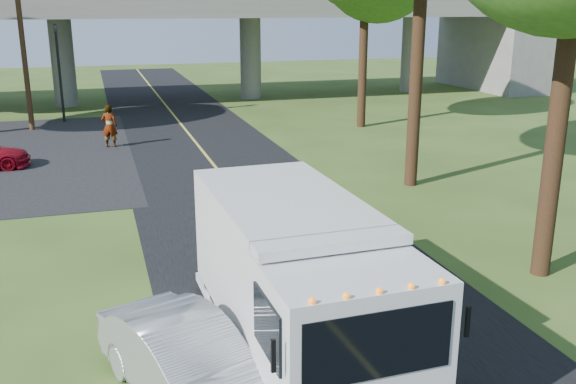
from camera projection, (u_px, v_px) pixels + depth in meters
name	position (u px, v px, depth m)	size (l,w,h in m)	color
ground	(341.00, 324.00, 12.91)	(120.00, 120.00, 0.00)	#334D1B
road	(234.00, 191.00, 22.09)	(7.00, 90.00, 0.02)	black
lane_line	(234.00, 190.00, 22.08)	(0.12, 90.00, 0.01)	gold
overpass	(159.00, 31.00, 40.99)	(54.00, 10.00, 7.30)	slate
traffic_signal	(59.00, 63.00, 34.19)	(0.18, 0.22, 5.20)	black
utility_pole	(22.00, 38.00, 31.54)	(1.60, 0.26, 9.00)	#472D19
step_van	(297.00, 277.00, 11.38)	(2.68, 6.86, 2.85)	silver
silver_sedan	(188.00, 363.00, 10.24)	(1.45, 4.17, 1.37)	#96999E
pedestrian	(109.00, 126.00, 28.60)	(0.71, 0.46, 1.93)	gray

